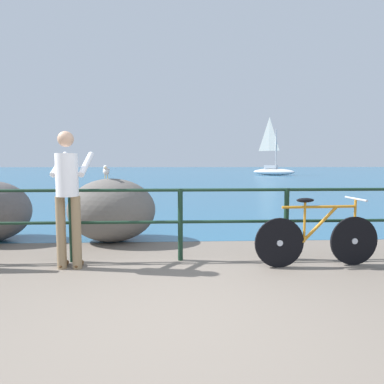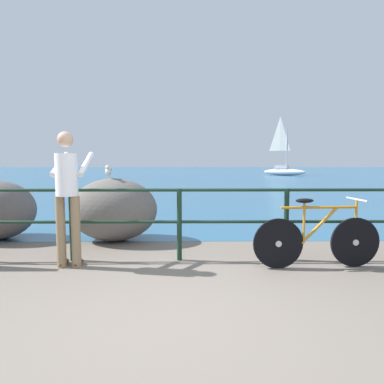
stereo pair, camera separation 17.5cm
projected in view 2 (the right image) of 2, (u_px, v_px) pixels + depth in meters
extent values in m
cube|color=#6B6056|center=(187.00, 183.00, 22.90)|extent=(120.00, 120.00, 0.10)
cube|color=#285B7F|center=(188.00, 171.00, 50.66)|extent=(120.00, 90.00, 0.01)
cylinder|color=black|center=(72.00, 225.00, 4.68)|extent=(0.07, 0.07, 1.02)
cylinder|color=black|center=(179.00, 225.00, 4.69)|extent=(0.07, 0.07, 1.02)
cylinder|color=black|center=(286.00, 224.00, 4.71)|extent=(0.07, 0.07, 1.02)
cylinder|color=black|center=(179.00, 190.00, 4.65)|extent=(9.07, 0.04, 0.04)
cylinder|color=black|center=(179.00, 222.00, 4.69)|extent=(9.07, 0.04, 0.04)
cylinder|color=black|center=(278.00, 244.00, 4.34)|extent=(0.66, 0.07, 0.66)
cylinder|color=#B7BCC6|center=(278.00, 244.00, 4.34)|extent=(0.08, 0.06, 0.08)
cylinder|color=black|center=(355.00, 242.00, 4.41)|extent=(0.66, 0.07, 0.66)
cylinder|color=#B7BCC6|center=(355.00, 242.00, 4.41)|extent=(0.08, 0.06, 0.08)
cylinder|color=#B27219|center=(318.00, 207.00, 4.34)|extent=(0.99, 0.09, 0.04)
cylinder|color=#B27219|center=(319.00, 225.00, 4.36)|extent=(0.50, 0.07, 0.50)
cylinder|color=#B27219|center=(304.00, 223.00, 4.34)|extent=(0.03, 0.03, 0.53)
ellipsoid|color=black|center=(305.00, 201.00, 4.32)|extent=(0.25, 0.11, 0.06)
cylinder|color=#B27219|center=(356.00, 221.00, 4.39)|extent=(0.03, 0.03, 0.57)
cylinder|color=#B7BCC6|center=(357.00, 199.00, 4.36)|extent=(0.06, 0.48, 0.03)
cylinder|color=#8C7251|center=(61.00, 232.00, 4.38)|extent=(0.12, 0.12, 0.95)
ellipsoid|color=#513319|center=(64.00, 263.00, 4.48)|extent=(0.11, 0.26, 0.08)
cylinder|color=#8C7251|center=(76.00, 232.00, 4.38)|extent=(0.12, 0.12, 0.95)
ellipsoid|color=#513319|center=(79.00, 263.00, 4.48)|extent=(0.11, 0.26, 0.08)
cylinder|color=white|center=(66.00, 175.00, 4.31)|extent=(0.28, 0.28, 0.55)
sphere|color=tan|center=(65.00, 139.00, 4.27)|extent=(0.20, 0.20, 0.20)
cylinder|color=white|center=(60.00, 164.00, 4.54)|extent=(0.10, 0.52, 0.34)
cylinder|color=white|center=(86.00, 164.00, 4.54)|extent=(0.10, 0.52, 0.34)
ellipsoid|color=#605B56|center=(114.00, 210.00, 5.87)|extent=(1.52, 1.18, 1.10)
cylinder|color=gold|center=(110.00, 177.00, 5.83)|extent=(0.01, 0.01, 0.06)
cylinder|color=gold|center=(107.00, 177.00, 5.82)|extent=(0.01, 0.01, 0.06)
ellipsoid|color=white|center=(109.00, 171.00, 5.82)|extent=(0.14, 0.27, 0.13)
ellipsoid|color=#9E9EA3|center=(109.00, 170.00, 5.83)|extent=(0.15, 0.25, 0.06)
sphere|color=white|center=(108.00, 167.00, 5.69)|extent=(0.08, 0.08, 0.08)
cone|color=gold|center=(107.00, 168.00, 5.64)|extent=(0.03, 0.05, 0.02)
ellipsoid|color=white|center=(284.00, 172.00, 35.10)|extent=(4.42, 3.43, 0.70)
cube|color=silver|center=(282.00, 167.00, 35.21)|extent=(1.53, 1.37, 0.36)
cylinder|color=#B2B2B7|center=(287.00, 149.00, 34.78)|extent=(0.10, 0.10, 4.20)
pyramid|color=white|center=(280.00, 134.00, 35.02)|extent=(1.39, 0.90, 3.57)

